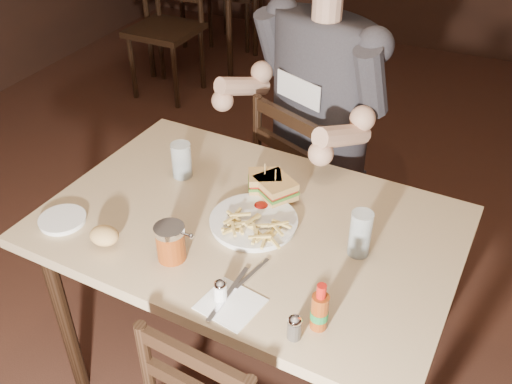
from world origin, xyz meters
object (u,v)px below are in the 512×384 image
at_px(hot_sauce, 320,306).
at_px(dinner_plate, 254,223).
at_px(glass_right, 360,234).
at_px(side_plate, 63,221).
at_px(chair_far, 316,191).
at_px(bg_chair_near, 165,29).
at_px(syrup_dispenser, 171,243).
at_px(diner, 314,78).
at_px(glass_left, 182,160).
at_px(main_table, 249,240).

bearing_deg(hot_sauce, dinner_plate, 136.85).
bearing_deg(glass_right, side_plate, -164.15).
height_order(chair_far, dinner_plate, chair_far).
relative_size(dinner_plate, hot_sauce, 1.86).
relative_size(bg_chair_near, syrup_dispenser, 8.60).
xyz_separation_m(diner, hot_sauce, (0.36, -0.93, -0.15)).
distance_m(bg_chair_near, side_plate, 2.52).
xyz_separation_m(glass_right, side_plate, (-0.87, -0.25, -0.07)).
bearing_deg(bg_chair_near, glass_left, -54.06).
bearing_deg(chair_far, diner, 90.00).
xyz_separation_m(main_table, syrup_dispenser, (-0.13, -0.24, 0.13)).
height_order(bg_chair_near, glass_left, bg_chair_near).
height_order(chair_far, glass_right, glass_right).
bearing_deg(chair_far, bg_chair_near, -16.38).
distance_m(glass_left, glass_right, 0.68).
distance_m(diner, syrup_dispenser, 0.88).
height_order(chair_far, diner, diner).
bearing_deg(syrup_dispenser, hot_sauce, -4.83).
height_order(glass_right, hot_sauce, glass_right).
distance_m(chair_far, bg_chair_near, 2.09).
xyz_separation_m(diner, glass_right, (0.37, -0.62, -0.15)).
bearing_deg(hot_sauce, syrup_dispenser, 172.13).
relative_size(main_table, bg_chair_near, 1.36).
xyz_separation_m(chair_far, bg_chair_near, (-1.61, 1.34, 0.03)).
height_order(glass_left, glass_right, glass_right).
distance_m(main_table, chair_far, 0.71).
height_order(main_table, bg_chair_near, bg_chair_near).
xyz_separation_m(bg_chair_near, glass_left, (1.29, -1.88, 0.35)).
height_order(bg_chair_near, dinner_plate, bg_chair_near).
xyz_separation_m(chair_far, syrup_dispenser, (-0.12, -0.91, 0.38)).
height_order(dinner_plate, glass_right, glass_right).
xyz_separation_m(glass_right, hot_sauce, (-0.01, -0.31, -0.00)).
distance_m(hot_sauce, side_plate, 0.86).
relative_size(glass_right, syrup_dispenser, 1.28).
height_order(diner, dinner_plate, diner).
bearing_deg(main_table, syrup_dispenser, -118.24).
height_order(chair_far, glass_left, chair_far).
distance_m(chair_far, syrup_dispenser, 1.00).
height_order(main_table, glass_left, glass_left).
bearing_deg(diner, chair_far, 90.00).
relative_size(chair_far, dinner_plate, 3.40).
distance_m(glass_right, side_plate, 0.91).
height_order(chair_far, side_plate, chair_far).
relative_size(chair_far, bg_chair_near, 0.93).
distance_m(main_table, glass_left, 0.37).
bearing_deg(diner, glass_left, -97.31).
bearing_deg(glass_left, hot_sauce, -33.84).
bearing_deg(dinner_plate, main_table, 157.87).
height_order(dinner_plate, hot_sauce, hot_sauce).
distance_m(glass_left, syrup_dispenser, 0.42).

